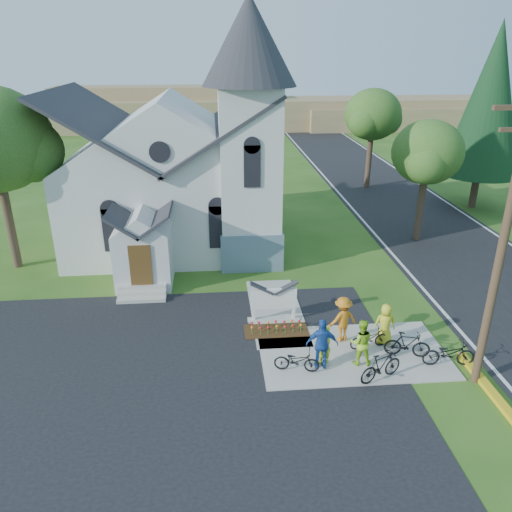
{
  "coord_description": "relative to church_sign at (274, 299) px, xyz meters",
  "views": [
    {
      "loc": [
        -3.54,
        -15.1,
        10.78
      ],
      "look_at": [
        -1.79,
        5.0,
        2.24
      ],
      "focal_mm": 35.0,
      "sensor_mm": 36.0,
      "label": 1
    }
  ],
  "objects": [
    {
      "name": "church_sign",
      "position": [
        0.0,
        0.0,
        0.0
      ],
      "size": [
        2.2,
        0.4,
        1.7
      ],
      "color": "#A6A296",
      "rests_on": "ground"
    },
    {
      "name": "road",
      "position": [
        11.2,
        11.8,
        -1.02
      ],
      "size": [
        8.0,
        90.0,
        0.02
      ],
      "primitive_type": "cube",
      "color": "black",
      "rests_on": "ground"
    },
    {
      "name": "conifer",
      "position": [
        16.2,
        14.8,
        6.36
      ],
      "size": [
        5.2,
        5.2,
        12.4
      ],
      "color": "#392A1F",
      "rests_on": "ground"
    },
    {
      "name": "cyclist_4",
      "position": [
        4.06,
        -2.13,
        -0.14
      ],
      "size": [
        0.89,
        0.66,
        1.67
      ],
      "primitive_type": "imported",
      "rotation": [
        0.0,
        0.0,
        2.98
      ],
      "color": "gold",
      "rests_on": "sidewalk"
    },
    {
      "name": "bike_1",
      "position": [
        3.2,
        -4.4,
        -0.44
      ],
      "size": [
        1.83,
        1.18,
        1.07
      ],
      "primitive_type": "imported",
      "rotation": [
        0.0,
        0.0,
        1.99
      ],
      "color": "black",
      "rests_on": "sidewalk"
    },
    {
      "name": "cyclist_3",
      "position": [
        2.47,
        -1.79,
        -0.05
      ],
      "size": [
        1.34,
        0.99,
        1.86
      ],
      "primitive_type": "imported",
      "rotation": [
        0.0,
        0.0,
        3.42
      ],
      "color": "#C77016",
      "rests_on": "sidewalk"
    },
    {
      "name": "church",
      "position": [
        -4.28,
        9.28,
        4.22
      ],
      "size": [
        12.35,
        12.0,
        13.0
      ],
      "color": "silver",
      "rests_on": "ground"
    },
    {
      "name": "cyclist_1",
      "position": [
        2.74,
        -3.39,
        -0.09
      ],
      "size": [
        0.93,
        0.77,
        1.78
      ],
      "primitive_type": "imported",
      "rotation": [
        0.0,
        0.0,
        3.03
      ],
      "color": "#96CE26",
      "rests_on": "sidewalk"
    },
    {
      "name": "parking_lot",
      "position": [
        -5.8,
        -5.2,
        -1.02
      ],
      "size": [
        20.0,
        16.0,
        0.02
      ],
      "primitive_type": "cube",
      "color": "black",
      "rests_on": "ground"
    },
    {
      "name": "tree_road_mid",
      "position": [
        10.2,
        20.8,
        4.75
      ],
      "size": [
        4.4,
        4.4,
        7.8
      ],
      "color": "#392A1F",
      "rests_on": "ground"
    },
    {
      "name": "ground",
      "position": [
        1.2,
        -3.2,
        -1.03
      ],
      "size": [
        120.0,
        120.0,
        0.0
      ],
      "primitive_type": "plane",
      "color": "#2B5418",
      "rests_on": "ground"
    },
    {
      "name": "flower_bed",
      "position": [
        0.0,
        -0.9,
        -0.99
      ],
      "size": [
        2.6,
        1.1,
        0.07
      ],
      "primitive_type": "cube",
      "color": "#341F0E",
      "rests_on": "ground"
    },
    {
      "name": "bike_2",
      "position": [
        3.38,
        -2.42,
        -0.57
      ],
      "size": [
        1.63,
        0.81,
        0.82
      ],
      "primitive_type": "imported",
      "rotation": [
        0.0,
        0.0,
        1.75
      ],
      "color": "black",
      "rests_on": "sidewalk"
    },
    {
      "name": "distant_hills",
      "position": [
        4.56,
        53.13,
        1.15
      ],
      "size": [
        61.0,
        10.0,
        5.6
      ],
      "color": "olive",
      "rests_on": "ground"
    },
    {
      "name": "cyclist_2",
      "position": [
        1.3,
        -3.53,
        -0.0
      ],
      "size": [
        1.19,
        0.6,
        1.95
      ],
      "primitive_type": "imported",
      "rotation": [
        0.0,
        0.0,
        3.03
      ],
      "color": "#204FA4",
      "rests_on": "sidewalk"
    },
    {
      "name": "cyclist_0",
      "position": [
        1.45,
        -3.26,
        -0.21
      ],
      "size": [
        0.65,
        0.54,
        1.53
      ],
      "primitive_type": "imported",
      "rotation": [
        0.0,
        0.0,
        3.5
      ],
      "color": "#ABD118",
      "rests_on": "sidewalk"
    },
    {
      "name": "utility_pole",
      "position": [
        6.56,
        -4.7,
        4.38
      ],
      "size": [
        3.45,
        0.28,
        10.0
      ],
      "color": "#452F22",
      "rests_on": "ground"
    },
    {
      "name": "bike_3",
      "position": [
        4.62,
        -3.1,
        -0.47
      ],
      "size": [
        1.75,
        0.87,
        1.01
      ],
      "primitive_type": "imported",
      "rotation": [
        0.0,
        0.0,
        1.32
      ],
      "color": "black",
      "rests_on": "sidewalk"
    },
    {
      "name": "bike_0",
      "position": [
        0.38,
        -3.65,
        -0.55
      ],
      "size": [
        1.7,
        0.9,
        0.85
      ],
      "primitive_type": "imported",
      "rotation": [
        0.0,
        0.0,
        1.35
      ],
      "color": "black",
      "rests_on": "sidewalk"
    },
    {
      "name": "bike_4",
      "position": [
        5.9,
        -3.78,
        -0.48
      ],
      "size": [
        1.94,
        0.81,
        0.99
      ],
      "primitive_type": "imported",
      "rotation": [
        0.0,
        0.0,
        1.49
      ],
      "color": "black",
      "rests_on": "sidewalk"
    },
    {
      "name": "sidewalk",
      "position": [
        2.7,
        -2.7,
        -1.0
      ],
      "size": [
        7.0,
        4.0,
        0.05
      ],
      "primitive_type": "cube",
      "color": "#A6A296",
      "rests_on": "ground"
    },
    {
      "name": "tree_road_near",
      "position": [
        9.7,
        8.8,
        4.18
      ],
      "size": [
        4.0,
        4.0,
        7.05
      ],
      "color": "#392A1F",
      "rests_on": "ground"
    }
  ]
}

